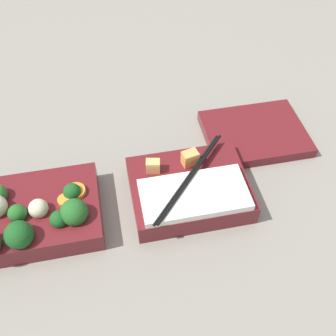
# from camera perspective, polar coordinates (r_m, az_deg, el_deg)

# --- Properties ---
(ground_plane) EXTENTS (3.00, 3.00, 0.00)m
(ground_plane) POSITION_cam_1_polar(r_m,az_deg,el_deg) (0.65, -6.47, -5.64)
(ground_plane) COLOR gray
(bento_tray_vegetable) EXTENTS (0.19, 0.15, 0.07)m
(bento_tray_vegetable) POSITION_cam_1_polar(r_m,az_deg,el_deg) (0.64, -18.50, -6.59)
(bento_tray_vegetable) COLOR maroon
(bento_tray_vegetable) RESTS_ON ground_plane
(bento_tray_rice) EXTENTS (0.19, 0.16, 0.06)m
(bento_tray_rice) POSITION_cam_1_polar(r_m,az_deg,el_deg) (0.64, 3.20, -3.06)
(bento_tray_rice) COLOR maroon
(bento_tray_rice) RESTS_ON ground_plane
(bento_lid) EXTENTS (0.19, 0.14, 0.02)m
(bento_lid) POSITION_cam_1_polar(r_m,az_deg,el_deg) (0.76, 12.50, 4.90)
(bento_lid) COLOR maroon
(bento_lid) RESTS_ON ground_plane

